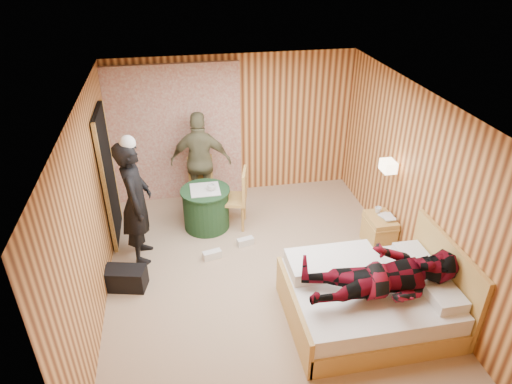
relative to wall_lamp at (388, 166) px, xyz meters
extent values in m
cube|color=tan|center=(-1.92, -0.45, -1.30)|extent=(4.20, 5.00, 0.01)
cube|color=silver|center=(-1.92, -0.45, 1.20)|extent=(4.20, 5.00, 0.01)
cube|color=#EFAA5C|center=(-1.92, 2.05, -0.05)|extent=(4.20, 0.02, 2.50)
cube|color=#EFAA5C|center=(-4.02, -0.45, -0.05)|extent=(0.02, 5.00, 2.50)
cube|color=#EFAA5C|center=(0.18, -0.45, -0.05)|extent=(0.02, 5.00, 2.50)
cube|color=beige|center=(-2.92, 1.98, -0.10)|extent=(2.20, 0.08, 2.40)
cube|color=black|center=(-3.98, 0.95, -0.28)|extent=(0.06, 0.90, 2.05)
cylinder|color=gold|center=(0.08, 0.00, 0.00)|extent=(0.18, 0.04, 0.04)
cube|color=beige|center=(0.00, 0.00, 0.00)|extent=(0.18, 0.24, 0.16)
cube|color=#DEB65B|center=(-0.82, -1.53, -1.16)|extent=(1.88, 1.50, 0.28)
cube|color=silver|center=(-0.82, -1.53, -0.90)|extent=(1.82, 1.44, 0.23)
cube|color=#DEB65B|center=(-1.76, -1.53, -1.04)|extent=(0.06, 1.50, 0.53)
cube|color=#DEB65B|center=(0.14, -1.53, -0.78)|extent=(0.06, 1.50, 1.03)
cube|color=silver|center=(-0.09, -1.88, -0.72)|extent=(0.36, 0.52, 0.13)
cube|color=silver|center=(-0.09, -1.17, -0.72)|extent=(0.36, 0.52, 0.13)
cube|color=silver|center=(-1.15, -1.10, -0.70)|extent=(1.13, 0.56, 0.17)
cube|color=#DEB65B|center=(-0.04, -0.10, -1.05)|extent=(0.37, 0.51, 0.51)
cube|color=#DEB65B|center=(-0.04, -0.10, -0.89)|extent=(0.39, 0.53, 0.03)
cylinder|color=#204524|center=(-2.56, 0.90, -0.97)|extent=(0.73, 0.73, 0.66)
cylinder|color=#204524|center=(-2.56, 0.90, -0.63)|extent=(0.78, 0.78, 0.03)
cube|color=silver|center=(-2.56, 0.90, -0.61)|extent=(0.50, 0.50, 0.01)
cube|color=#DEB65B|center=(-2.56, 1.45, -0.85)|extent=(0.45, 0.45, 0.05)
cube|color=#DEB65B|center=(-2.58, 1.63, -0.60)|extent=(0.42, 0.07, 0.46)
cylinder|color=#DEB65B|center=(-2.72, 1.26, -1.08)|extent=(0.04, 0.04, 0.43)
cylinder|color=#DEB65B|center=(-2.41, 1.63, -1.08)|extent=(0.04, 0.04, 0.43)
cube|color=#DEB65B|center=(-2.15, 0.87, -0.82)|extent=(0.54, 0.54, 0.05)
cube|color=#DEB65B|center=(-1.95, 0.82, -0.55)|extent=(0.15, 0.45, 0.49)
cylinder|color=#DEB65B|center=(-2.28, 1.09, -1.07)|extent=(0.04, 0.04, 0.46)
cylinder|color=#DEB65B|center=(-2.01, 0.65, -1.07)|extent=(0.04, 0.04, 0.46)
cube|color=black|center=(-3.77, -0.38, -1.15)|extent=(0.60, 0.41, 0.31)
cube|color=silver|center=(-2.57, 0.04, -1.24)|extent=(0.29, 0.17, 0.12)
cube|color=silver|center=(-2.03, 0.28, -1.24)|extent=(0.27, 0.16, 0.11)
imported|color=black|center=(-3.56, 0.29, -0.38)|extent=(0.46, 0.68, 1.84)
imported|color=#6B6847|center=(-2.56, 1.55, -0.44)|extent=(1.07, 0.60, 1.72)
imported|color=maroon|center=(-0.77, -1.73, -0.35)|extent=(0.86, 0.67, 1.77)
imported|color=silver|center=(-0.04, -0.15, -0.78)|extent=(0.23, 0.27, 0.02)
imported|color=silver|center=(-0.04, -0.15, -0.76)|extent=(0.17, 0.23, 0.02)
imported|color=silver|center=(-0.04, 0.03, -0.75)|extent=(0.12, 0.12, 0.09)
imported|color=silver|center=(-2.46, 0.85, -0.56)|extent=(0.15, 0.15, 0.10)
camera|label=1|loc=(-2.93, -5.37, 2.87)|focal=32.00mm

